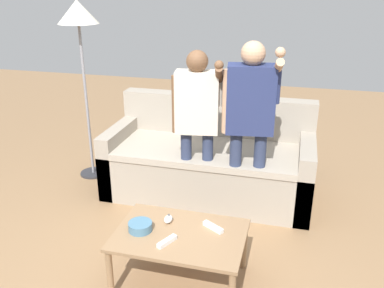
{
  "coord_description": "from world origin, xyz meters",
  "views": [
    {
      "loc": [
        0.9,
        -2.24,
        1.98
      ],
      "look_at": [
        0.18,
        0.49,
        0.85
      ],
      "focal_mm": 38.37,
      "sensor_mm": 36.0,
      "label": 1
    }
  ],
  "objects_px": {
    "snack_bowl": "(140,226)",
    "coffee_table": "(180,239)",
    "floor_lamp": "(79,23)",
    "game_remote_wand_far": "(213,227)",
    "game_remote_wand_near": "(167,241)",
    "couch": "(210,162)",
    "player_center": "(197,114)",
    "player_right": "(250,113)",
    "game_remote_nunchuk": "(168,219)"
  },
  "relations": [
    {
      "from": "game_remote_wand_near",
      "to": "snack_bowl",
      "type": "bearing_deg",
      "value": 156.37
    },
    {
      "from": "player_right",
      "to": "game_remote_wand_near",
      "type": "relative_size",
      "value": 10.0
    },
    {
      "from": "coffee_table",
      "to": "player_right",
      "type": "distance_m",
      "value": 1.19
    },
    {
      "from": "couch",
      "to": "player_right",
      "type": "distance_m",
      "value": 0.88
    },
    {
      "from": "coffee_table",
      "to": "game_remote_wand_near",
      "type": "xyz_separation_m",
      "value": [
        -0.05,
        -0.13,
        0.06
      ]
    },
    {
      "from": "game_remote_nunchuk",
      "to": "game_remote_wand_far",
      "type": "height_order",
      "value": "game_remote_nunchuk"
    },
    {
      "from": "game_remote_nunchuk",
      "to": "floor_lamp",
      "type": "distance_m",
      "value": 2.18
    },
    {
      "from": "floor_lamp",
      "to": "game_remote_wand_far",
      "type": "bearing_deg",
      "value": -38.92
    },
    {
      "from": "snack_bowl",
      "to": "floor_lamp",
      "type": "distance_m",
      "value": 2.18
    },
    {
      "from": "snack_bowl",
      "to": "player_center",
      "type": "height_order",
      "value": "player_center"
    },
    {
      "from": "coffee_table",
      "to": "snack_bowl",
      "type": "xyz_separation_m",
      "value": [
        -0.27,
        -0.03,
        0.08
      ]
    },
    {
      "from": "couch",
      "to": "game_remote_wand_far",
      "type": "relative_size",
      "value": 12.3
    },
    {
      "from": "floor_lamp",
      "to": "game_remote_wand_far",
      "type": "height_order",
      "value": "floor_lamp"
    },
    {
      "from": "coffee_table",
      "to": "game_remote_wand_far",
      "type": "height_order",
      "value": "game_remote_wand_far"
    },
    {
      "from": "couch",
      "to": "game_remote_nunchuk",
      "type": "relative_size",
      "value": 22.21
    },
    {
      "from": "snack_bowl",
      "to": "game_remote_nunchuk",
      "type": "relative_size",
      "value": 1.85
    },
    {
      "from": "game_remote_wand_near",
      "to": "game_remote_wand_far",
      "type": "relative_size",
      "value": 0.98
    },
    {
      "from": "floor_lamp",
      "to": "player_right",
      "type": "relative_size",
      "value": 1.17
    },
    {
      "from": "game_remote_nunchuk",
      "to": "player_right",
      "type": "height_order",
      "value": "player_right"
    },
    {
      "from": "game_remote_wand_far",
      "to": "coffee_table",
      "type": "bearing_deg",
      "value": -151.74
    },
    {
      "from": "couch",
      "to": "player_right",
      "type": "height_order",
      "value": "player_right"
    },
    {
      "from": "game_remote_wand_far",
      "to": "couch",
      "type": "bearing_deg",
      "value": 103.4
    },
    {
      "from": "coffee_table",
      "to": "snack_bowl",
      "type": "bearing_deg",
      "value": -173.46
    },
    {
      "from": "floor_lamp",
      "to": "game_remote_wand_near",
      "type": "relative_size",
      "value": 11.67
    },
    {
      "from": "snack_bowl",
      "to": "floor_lamp",
      "type": "xyz_separation_m",
      "value": [
        -1.14,
        1.44,
        1.17
      ]
    },
    {
      "from": "game_remote_wand_far",
      "to": "game_remote_wand_near",
      "type": "bearing_deg",
      "value": -136.85
    },
    {
      "from": "player_center",
      "to": "game_remote_wand_far",
      "type": "bearing_deg",
      "value": -69.0
    },
    {
      "from": "player_right",
      "to": "game_remote_wand_near",
      "type": "xyz_separation_m",
      "value": [
        -0.37,
        -1.09,
        -0.57
      ]
    },
    {
      "from": "couch",
      "to": "game_remote_wand_near",
      "type": "height_order",
      "value": "couch"
    },
    {
      "from": "snack_bowl",
      "to": "floor_lamp",
      "type": "relative_size",
      "value": 0.09
    },
    {
      "from": "player_right",
      "to": "game_remote_wand_far",
      "type": "bearing_deg",
      "value": -97.71
    },
    {
      "from": "snack_bowl",
      "to": "game_remote_nunchuk",
      "type": "distance_m",
      "value": 0.21
    },
    {
      "from": "player_center",
      "to": "game_remote_wand_near",
      "type": "bearing_deg",
      "value": -85.79
    },
    {
      "from": "snack_bowl",
      "to": "coffee_table",
      "type": "bearing_deg",
      "value": 6.54
    },
    {
      "from": "coffee_table",
      "to": "game_remote_wand_far",
      "type": "relative_size",
      "value": 5.5
    },
    {
      "from": "player_right",
      "to": "game_remote_nunchuk",
      "type": "bearing_deg",
      "value": -117.45
    },
    {
      "from": "player_center",
      "to": "game_remote_wand_near",
      "type": "relative_size",
      "value": 9.41
    },
    {
      "from": "couch",
      "to": "floor_lamp",
      "type": "bearing_deg",
      "value": 177.96
    },
    {
      "from": "snack_bowl",
      "to": "game_remote_wand_near",
      "type": "bearing_deg",
      "value": -23.63
    },
    {
      "from": "game_remote_nunchuk",
      "to": "floor_lamp",
      "type": "height_order",
      "value": "floor_lamp"
    },
    {
      "from": "couch",
      "to": "game_remote_wand_near",
      "type": "relative_size",
      "value": 12.61
    },
    {
      "from": "floor_lamp",
      "to": "player_right",
      "type": "distance_m",
      "value": 1.89
    },
    {
      "from": "player_center",
      "to": "player_right",
      "type": "distance_m",
      "value": 0.45
    },
    {
      "from": "floor_lamp",
      "to": "player_center",
      "type": "bearing_deg",
      "value": -18.49
    },
    {
      "from": "couch",
      "to": "snack_bowl",
      "type": "bearing_deg",
      "value": -97.22
    },
    {
      "from": "snack_bowl",
      "to": "player_center",
      "type": "distance_m",
      "value": 1.14
    },
    {
      "from": "coffee_table",
      "to": "game_remote_wand_near",
      "type": "height_order",
      "value": "game_remote_wand_near"
    },
    {
      "from": "coffee_table",
      "to": "game_remote_wand_near",
      "type": "relative_size",
      "value": 5.64
    },
    {
      "from": "player_center",
      "to": "snack_bowl",
      "type": "bearing_deg",
      "value": -97.84
    },
    {
      "from": "couch",
      "to": "snack_bowl",
      "type": "xyz_separation_m",
      "value": [
        -0.18,
        -1.4,
        0.11
      ]
    }
  ]
}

